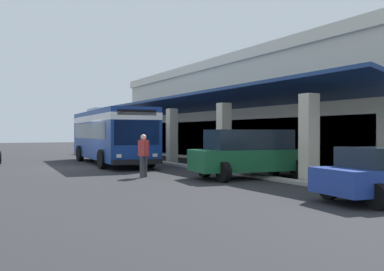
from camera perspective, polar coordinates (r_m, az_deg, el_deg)
ground at (r=26.96m, az=2.51°, el=-3.54°), size 120.00×120.00×0.00m
curb_strip at (r=26.68m, az=-3.94°, el=-3.46°), size 35.62×0.50×0.12m
plaza_building at (r=31.81m, az=12.10°, el=3.01°), size 29.99×15.52×6.61m
transit_bus at (r=26.61m, az=-10.51°, el=0.39°), size 11.37×3.41×3.34m
parked_suv_green at (r=18.03m, az=7.50°, el=-2.28°), size 3.16×5.03×1.97m
pedestrian at (r=18.29m, az=-6.29°, el=-2.25°), size 0.71×0.41×1.78m
potted_palm at (r=36.13m, az=-8.32°, el=-1.40°), size 1.69×1.74×2.98m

